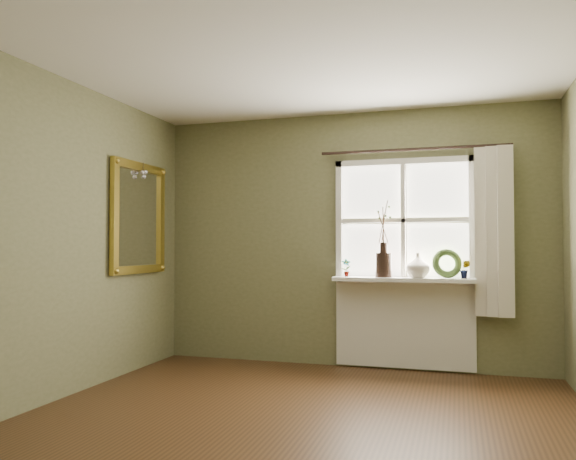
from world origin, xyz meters
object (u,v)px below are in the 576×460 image
at_px(wreath, 447,267).
at_px(cream_vase, 418,265).
at_px(dark_jug, 383,265).
at_px(gilt_mirror, 139,218).

bearing_deg(wreath, cream_vase, 172.02).
distance_m(dark_jug, wreath, 0.60).
xyz_separation_m(dark_jug, cream_vase, (0.33, 0.00, 0.00)).
height_order(wreath, gilt_mirror, gilt_mirror).
xyz_separation_m(cream_vase, wreath, (0.27, 0.04, -0.01)).
xyz_separation_m(dark_jug, gilt_mirror, (-2.33, -0.68, 0.47)).
bearing_deg(gilt_mirror, wreath, 13.74).
distance_m(dark_jug, gilt_mirror, 2.47).
distance_m(dark_jug, cream_vase, 0.33).
bearing_deg(dark_jug, gilt_mirror, -163.79).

